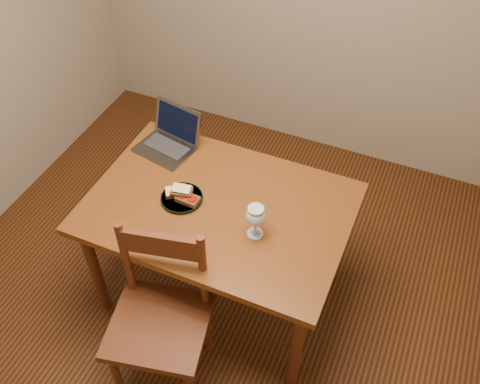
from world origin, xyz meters
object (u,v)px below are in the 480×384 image
at_px(chair, 159,314).
at_px(laptop, 170,137).
at_px(milk_glass, 256,221).
at_px(table, 219,217).
at_px(plate, 182,198).

xyz_separation_m(chair, laptop, (-0.39, 0.87, 0.27)).
bearing_deg(laptop, milk_glass, -20.33).
distance_m(table, laptop, 0.56).
bearing_deg(plate, chair, -75.41).
bearing_deg(table, chair, -95.29).
height_order(table, plate, plate).
distance_m(chair, milk_glass, 0.62).
xyz_separation_m(milk_glass, laptop, (-0.67, 0.41, -0.03)).
xyz_separation_m(table, chair, (-0.05, -0.56, -0.13)).
height_order(table, milk_glass, milk_glass).
relative_size(milk_glass, laptop, 0.52).
xyz_separation_m(plate, laptop, (-0.25, 0.35, 0.05)).
bearing_deg(milk_glass, laptop, 148.61).
xyz_separation_m(chair, milk_glass, (0.29, 0.46, 0.31)).
xyz_separation_m(table, milk_glass, (0.24, -0.10, 0.18)).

